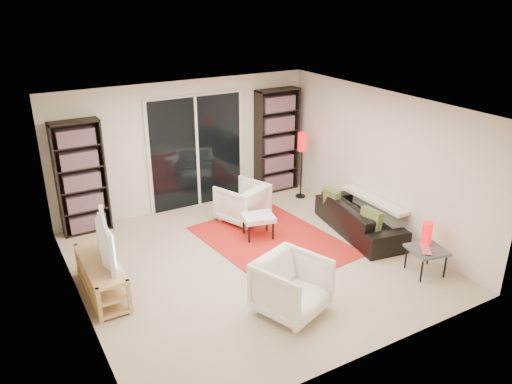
% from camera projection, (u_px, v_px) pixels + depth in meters
% --- Properties ---
extents(floor, '(5.00, 5.00, 0.00)m').
position_uv_depth(floor, '(252.00, 261.00, 7.70)').
color(floor, beige).
rests_on(floor, ground).
extents(wall_back, '(5.00, 0.02, 2.40)m').
position_uv_depth(wall_back, '(186.00, 146.00, 9.25)').
color(wall_back, silver).
rests_on(wall_back, ground).
extents(wall_front, '(5.00, 0.02, 2.40)m').
position_uv_depth(wall_front, '(368.00, 267.00, 5.24)').
color(wall_front, silver).
rests_on(wall_front, ground).
extents(wall_left, '(0.02, 5.00, 2.40)m').
position_uv_depth(wall_left, '(73.00, 227.00, 6.09)').
color(wall_left, silver).
rests_on(wall_left, ground).
extents(wall_right, '(0.02, 5.00, 2.40)m').
position_uv_depth(wall_right, '(381.00, 162.00, 8.39)').
color(wall_right, silver).
rests_on(wall_right, ground).
extents(ceiling, '(5.00, 5.00, 0.02)m').
position_uv_depth(ceiling, '(251.00, 108.00, 6.79)').
color(ceiling, white).
rests_on(ceiling, wall_back).
extents(sliding_door, '(1.92, 0.08, 2.16)m').
position_uv_depth(sliding_door, '(197.00, 152.00, 9.37)').
color(sliding_door, white).
rests_on(sliding_door, ground).
extents(bookshelf_left, '(0.80, 0.30, 1.95)m').
position_uv_depth(bookshelf_left, '(81.00, 178.00, 8.31)').
color(bookshelf_left, black).
rests_on(bookshelf_left, ground).
extents(bookshelf_right, '(0.90, 0.30, 2.10)m').
position_uv_depth(bookshelf_right, '(277.00, 141.00, 10.05)').
color(bookshelf_right, black).
rests_on(bookshelf_right, ground).
extents(tv_stand, '(0.44, 1.37, 0.50)m').
position_uv_depth(tv_stand, '(102.00, 276.00, 6.80)').
color(tv_stand, tan).
rests_on(tv_stand, floor).
extents(tv, '(0.28, 1.05, 0.60)m').
position_uv_depth(tv, '(99.00, 241.00, 6.61)').
color(tv, black).
rests_on(tv, tv_stand).
extents(rug, '(2.13, 2.71, 0.01)m').
position_uv_depth(rug, '(272.00, 241.00, 8.31)').
color(rug, red).
rests_on(rug, floor).
extents(sofa, '(1.03, 1.99, 0.55)m').
position_uv_depth(sofa, '(360.00, 218.00, 8.51)').
color(sofa, black).
rests_on(sofa, floor).
extents(armchair_back, '(0.98, 1.00, 0.70)m').
position_uv_depth(armchair_back, '(242.00, 202.00, 8.93)').
color(armchair_back, white).
rests_on(armchair_back, floor).
extents(armchair_front, '(1.04, 1.06, 0.75)m').
position_uv_depth(armchair_front, '(292.00, 287.00, 6.37)').
color(armchair_front, white).
rests_on(armchair_front, floor).
extents(ottoman, '(0.60, 0.53, 0.40)m').
position_uv_depth(ottoman, '(258.00, 219.00, 8.32)').
color(ottoman, white).
rests_on(ottoman, floor).
extents(side_table, '(0.59, 0.59, 0.40)m').
position_uv_depth(side_table, '(427.00, 251.00, 7.26)').
color(side_table, '#4D4C52').
rests_on(side_table, floor).
extents(laptop, '(0.37, 0.39, 0.03)m').
position_uv_depth(laptop, '(429.00, 250.00, 7.19)').
color(laptop, silver).
rests_on(laptop, side_table).
extents(table_lamp, '(0.15, 0.15, 0.33)m').
position_uv_depth(table_lamp, '(427.00, 233.00, 7.35)').
color(table_lamp, red).
rests_on(table_lamp, side_table).
extents(floor_lamp, '(0.20, 0.20, 1.33)m').
position_uv_depth(floor_lamp, '(302.00, 149.00, 9.69)').
color(floor_lamp, black).
rests_on(floor_lamp, floor).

